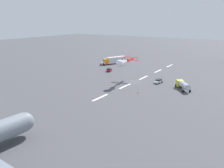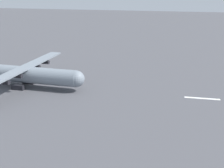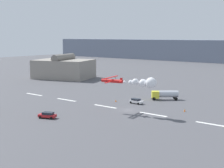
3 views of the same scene
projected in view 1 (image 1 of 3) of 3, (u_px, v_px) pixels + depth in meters
ground_plane at (135, 82)px, 95.56m from camera, size 440.00×440.00×0.00m
runway_stripe_0 at (170, 66)px, 127.39m from camera, size 8.00×0.90×0.01m
runway_stripe_1 at (158, 71)px, 114.66m from camera, size 8.00×0.90×0.01m
runway_stripe_2 at (144, 78)px, 101.93m from camera, size 8.00×0.90×0.01m
runway_stripe_3 at (125, 86)px, 89.20m from camera, size 8.00×0.90×0.01m
runway_stripe_4 at (100, 97)px, 76.46m from camera, size 8.00×0.90×0.01m
stunt_biplane_red at (123, 62)px, 90.31m from camera, size 16.09×6.94×2.73m
semi_truck_orange at (114, 60)px, 132.75m from camera, size 15.49×8.67×3.70m
fuel_tanker_truck at (183, 85)px, 84.60m from camera, size 7.94×7.09×2.90m
followme_car_yellow at (109, 70)px, 113.92m from camera, size 4.67×3.25×1.52m
airport_staff_sedan at (158, 81)px, 93.30m from camera, size 4.22×2.32×1.52m
traffic_cone_near at (161, 78)px, 99.42m from camera, size 0.44×0.44×0.75m
traffic_cone_far at (138, 92)px, 80.88m from camera, size 0.44×0.44×0.75m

